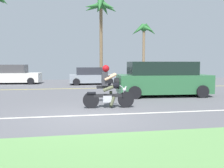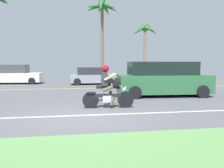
{
  "view_description": "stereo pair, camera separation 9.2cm",
  "coord_description": "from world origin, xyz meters",
  "px_view_note": "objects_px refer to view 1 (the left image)",
  "views": [
    {
      "loc": [
        -0.47,
        -7.77,
        1.76
      ],
      "look_at": [
        1.38,
        2.9,
        0.8
      ],
      "focal_mm": 38.07,
      "sensor_mm": 36.0,
      "label": 1
    },
    {
      "loc": [
        -0.38,
        -7.79,
        1.76
      ],
      "look_at": [
        1.38,
        2.9,
        0.8
      ],
      "focal_mm": 38.07,
      "sensor_mm": 36.0,
      "label": 2
    }
  ],
  "objects_px": {
    "parked_car_1": "(13,75)",
    "parked_car_2": "(91,76)",
    "suv_nearby": "(162,79)",
    "palm_tree_1": "(101,11)",
    "motorcyclist": "(108,90)",
    "palm_tree_2": "(144,33)"
  },
  "relations": [
    {
      "from": "parked_car_2",
      "to": "palm_tree_1",
      "type": "distance_m",
      "value": 7.83
    },
    {
      "from": "palm_tree_1",
      "to": "palm_tree_2",
      "type": "xyz_separation_m",
      "value": [
        4.36,
        -0.44,
        -2.12
      ]
    },
    {
      "from": "palm_tree_1",
      "to": "motorcyclist",
      "type": "bearing_deg",
      "value": -96.2
    },
    {
      "from": "motorcyclist",
      "to": "suv_nearby",
      "type": "bearing_deg",
      "value": 40.5
    },
    {
      "from": "parked_car_1",
      "to": "parked_car_2",
      "type": "distance_m",
      "value": 6.69
    },
    {
      "from": "suv_nearby",
      "to": "palm_tree_1",
      "type": "xyz_separation_m",
      "value": [
        -1.77,
        12.12,
        6.06
      ]
    },
    {
      "from": "parked_car_1",
      "to": "palm_tree_2",
      "type": "xyz_separation_m",
      "value": [
        12.25,
        2.43,
        4.08
      ]
    },
    {
      "from": "parked_car_2",
      "to": "palm_tree_1",
      "type": "relative_size",
      "value": 0.45
    },
    {
      "from": "palm_tree_2",
      "to": "parked_car_2",
      "type": "bearing_deg",
      "value": -145.0
    },
    {
      "from": "palm_tree_1",
      "to": "palm_tree_2",
      "type": "height_order",
      "value": "palm_tree_1"
    },
    {
      "from": "parked_car_1",
      "to": "palm_tree_2",
      "type": "height_order",
      "value": "palm_tree_2"
    },
    {
      "from": "parked_car_2",
      "to": "palm_tree_2",
      "type": "bearing_deg",
      "value": 35.0
    },
    {
      "from": "parked_car_1",
      "to": "palm_tree_2",
      "type": "relative_size",
      "value": 0.76
    },
    {
      "from": "palm_tree_1",
      "to": "palm_tree_2",
      "type": "distance_m",
      "value": 4.87
    },
    {
      "from": "parked_car_1",
      "to": "palm_tree_2",
      "type": "bearing_deg",
      "value": 11.24
    },
    {
      "from": "motorcyclist",
      "to": "parked_car_1",
      "type": "distance_m",
      "value": 13.67
    },
    {
      "from": "suv_nearby",
      "to": "parked_car_1",
      "type": "distance_m",
      "value": 13.38
    },
    {
      "from": "parked_car_1",
      "to": "palm_tree_1",
      "type": "relative_size",
      "value": 0.54
    },
    {
      "from": "parked_car_2",
      "to": "palm_tree_1",
      "type": "xyz_separation_m",
      "value": [
        1.38,
        4.46,
        6.29
      ]
    },
    {
      "from": "palm_tree_2",
      "to": "motorcyclist",
      "type": "bearing_deg",
      "value": -112.32
    },
    {
      "from": "suv_nearby",
      "to": "palm_tree_1",
      "type": "height_order",
      "value": "palm_tree_1"
    },
    {
      "from": "parked_car_2",
      "to": "suv_nearby",
      "type": "bearing_deg",
      "value": -67.63
    }
  ]
}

